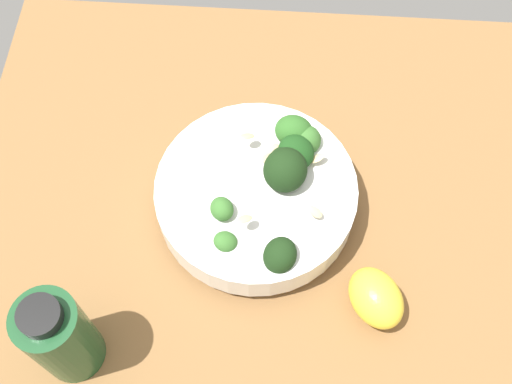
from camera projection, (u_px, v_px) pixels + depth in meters
The scene contains 4 objects.
ground_plane at pixel (262, 254), 75.09cm from camera, with size 69.66×69.66×3.76cm, color brown.
bowl_of_broccoli at pixel (260, 192), 72.59cm from camera, with size 22.10×22.10×9.96cm.
lemon_wedge at pixel (376, 298), 68.12cm from camera, with size 6.88×5.13×5.04cm, color yellow.
bottle_tall at pixel (60, 336), 62.28cm from camera, with size 6.14×6.14×13.68cm.
Camera 1 is at (-28.31, -1.17, 68.02)cm, focal length 46.29 mm.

